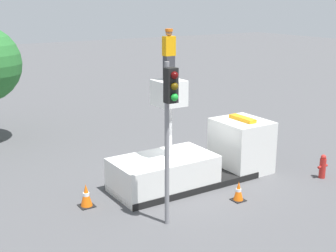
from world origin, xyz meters
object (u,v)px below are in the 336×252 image
Objects in this scene: traffic_light_pole at (170,113)px; fire_hydrant at (323,167)px; bucket_truck at (198,160)px; traffic_cone_rear at (86,196)px; worker at (169,55)px; traffic_cone_curbside at (238,191)px.

traffic_light_pole is 5.29× the size of fire_hydrant.
bucket_truck is 8.16× the size of traffic_cone_rear.
traffic_cone_curbside is (1.42, -2.23, -4.56)m from worker.
worker is 0.35× the size of traffic_light_pole.
worker is at bearing 180.00° from bucket_truck.
traffic_light_pole is 4.41m from traffic_cone_curbside.
fire_hydrant is (4.26, -2.37, -0.38)m from bucket_truck.
traffic_cone_rear is 5.18m from traffic_cone_curbside.
traffic_cone_rear reaches higher than traffic_cone_curbside.
traffic_cone_rear is at bearing 178.04° from bucket_truck.
traffic_light_pole is at bearing -122.38° from worker.
worker is 3.23m from traffic_light_pole.
worker is at bearing -2.76° from traffic_cone_rear.
worker is 2.50× the size of traffic_cone_curbside.
bucket_truck is at bearing 0.00° from worker.
traffic_light_pole reaches higher than traffic_cone_rear.
traffic_light_pole reaches higher than traffic_cone_curbside.
worker is 7.49m from fire_hydrant.
traffic_light_pole is at bearing -179.11° from fire_hydrant.
traffic_cone_curbside is (4.60, -2.38, -0.05)m from traffic_cone_rear.
traffic_cone_rear is at bearing 177.24° from worker.
traffic_light_pole reaches higher than bucket_truck.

